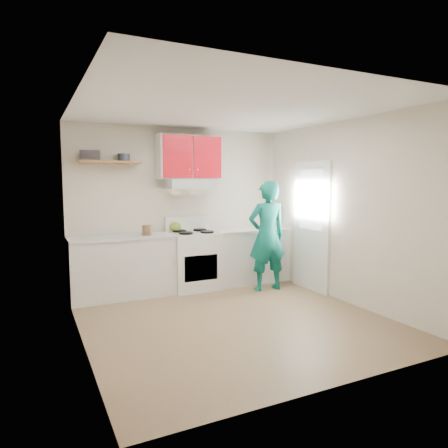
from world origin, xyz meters
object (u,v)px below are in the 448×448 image
tin (124,157)px  crock (147,231)px  kettle (175,227)px  person (267,236)px  stove (193,261)px

tin → crock: tin is taller
kettle → person: bearing=-9.8°
tin → kettle: (0.81, 0.01, -1.09)m
tin → crock: (0.27, -0.23, -1.11)m
crock → person: 1.88m
kettle → person: 1.49m
stove → person: size_ratio=0.53×
stove → kettle: bearing=135.6°
tin → kettle: 1.36m
stove → person: 1.25m
kettle → person: person is taller
person → kettle: bearing=-27.4°
stove → crock: crock is taller
tin → crock: 1.16m
crock → person: (1.80, -0.55, -0.11)m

